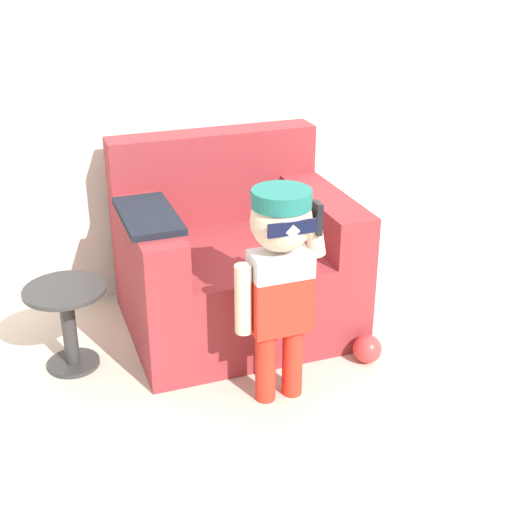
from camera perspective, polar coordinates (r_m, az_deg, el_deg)
name	(u,v)px	position (r m, az deg, el deg)	size (l,w,h in m)	color
ground_plane	(291,336)	(3.56, 2.81, -6.44)	(10.00, 10.00, 0.00)	beige
wall_back	(239,45)	(3.80, -1.37, 16.54)	(10.00, 0.05, 2.60)	silver
armchair	(233,263)	(3.54, -1.86, -0.53)	(1.09, 0.89, 0.92)	maroon
person_child	(280,265)	(2.83, 1.94, -0.69)	(0.39, 0.29, 0.94)	red
side_table	(68,319)	(3.33, -14.81, -4.89)	(0.37, 0.37, 0.40)	#333333
toy_ball	(367,349)	(3.38, 8.89, -7.34)	(0.13, 0.13, 0.13)	#D13838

